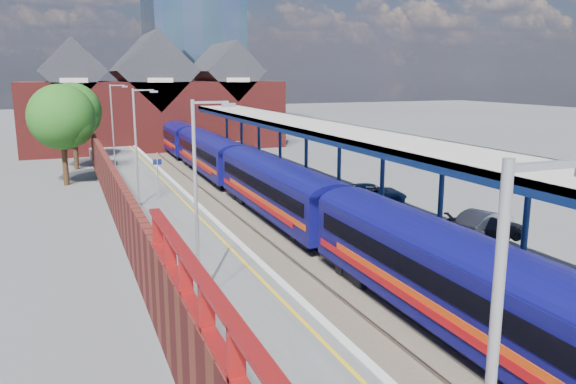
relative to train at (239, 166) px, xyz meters
name	(u,v)px	position (x,y,z in m)	size (l,w,h in m)	color
ground	(212,189)	(-1.49, 2.61, -2.12)	(240.00, 240.00, 0.00)	#5B5B5E
ballast_bed	(252,219)	(-1.49, -7.39, -2.09)	(6.00, 76.00, 0.06)	#473D33
rails	(251,217)	(-1.49, -7.39, -2.00)	(4.51, 76.00, 0.14)	slate
left_platform	(162,220)	(-6.99, -7.39, -1.62)	(5.00, 76.00, 1.00)	#565659
right_platform	(338,203)	(4.51, -7.39, -1.62)	(6.00, 76.00, 1.00)	#565659
coping_left	(201,207)	(-4.64, -7.39, -1.10)	(0.30, 76.00, 0.05)	silver
coping_right	(298,199)	(1.66, -7.39, -1.10)	(0.30, 76.00, 0.05)	silver
yellow_line	(191,209)	(-5.24, -7.39, -1.12)	(0.14, 76.00, 0.01)	yellow
train	(239,166)	(0.00, 0.00, 0.00)	(3.01, 65.93, 3.45)	#0D0C56
canopy	(319,129)	(3.99, -5.44, 3.13)	(4.50, 52.00, 4.48)	navy
lamp_post_b	(200,190)	(-7.86, -21.39, 2.87)	(1.48, 0.18, 7.00)	#A5A8AA
lamp_post_c	(138,140)	(-7.86, -5.39, 2.87)	(1.48, 0.18, 7.00)	#A5A8AA
lamp_post_d	(114,120)	(-7.86, 10.61, 2.87)	(1.48, 0.18, 7.00)	#A5A8AA
platform_sign	(158,171)	(-6.49, -3.39, 0.57)	(0.55, 0.08, 2.50)	#A5A8AA
brick_wall	(126,217)	(-9.59, -13.85, 0.33)	(0.35, 50.00, 3.86)	maroon
station_building	(153,103)	(-1.49, 30.61, 3.33)	(30.00, 12.12, 13.78)	maroon
glass_tower	(191,1)	(8.51, 52.61, 18.08)	(14.20, 14.20, 40.30)	slate
tree_near	(64,119)	(-11.84, 8.51, 3.23)	(5.20, 5.20, 8.10)	#382314
tree_far	(74,112)	(-10.84, 16.51, 3.23)	(5.20, 5.20, 8.10)	#382314
parked_car_silver	(483,222)	(7.01, -18.23, -0.49)	(1.33, 3.82, 1.26)	#B4B4B9
parked_car_dark	(486,226)	(6.87, -18.63, -0.56)	(1.58, 3.89, 1.13)	black
parked_car_blue	(371,193)	(5.45, -10.03, -0.52)	(1.99, 4.31, 1.20)	navy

